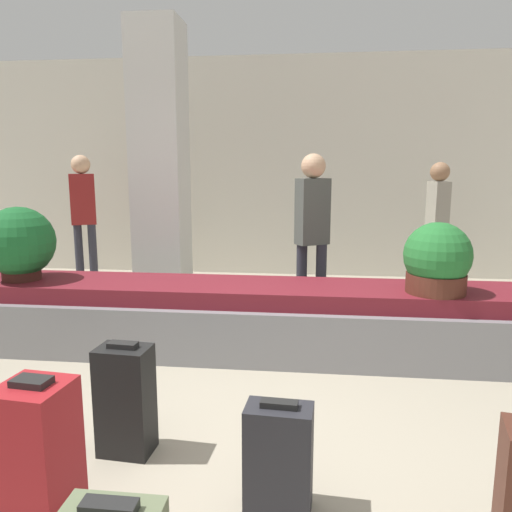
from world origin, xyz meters
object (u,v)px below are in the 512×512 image
Objects in this scene: suitcase_4 at (39,465)px; potted_plant_1 at (437,261)px; traveler_1 at (312,223)px; suitcase_0 at (279,458)px; traveler_0 at (83,208)px; potted_plant_0 at (19,244)px; traveler_2 at (437,217)px; pillar at (160,169)px; suitcase_7 at (126,400)px.

suitcase_4 is 3.16m from potted_plant_1.
traveler_1 reaches higher than suitcase_4.
suitcase_4 is at bearing -158.25° from suitcase_0.
potted_plant_0 is at bearing -103.07° from traveler_0.
suitcase_0 is 0.84× the size of potted_plant_0.
suitcase_4 is at bearing 140.07° from traveler_2.
potted_plant_1 is 0.32× the size of traveler_0.
potted_plant_0 is at bearing 168.00° from traveler_1.
pillar is 5.55× the size of potted_plant_1.
traveler_0 is (-1.35, 0.83, -0.53)m from pillar.
pillar is 3.42m from traveler_2.
traveler_2 is at bearing 8.90° from traveler_1.
traveler_0 is 1.06× the size of traveler_2.
suitcase_4 is at bearing -94.18° from suitcase_7.
traveler_1 is at bearing 135.50° from potted_plant_1.
potted_plant_0 is at bearing 138.66° from suitcase_7.
suitcase_7 is at bearing -142.88° from potted_plant_1.
potted_plant_1 is (3.62, -0.06, -0.06)m from potted_plant_0.
suitcase_0 is 0.84× the size of suitcase_7.
potted_plant_1 is (1.14, 1.94, 0.61)m from suitcase_0.
potted_plant_1 is at bearing 63.36° from suitcase_0.
pillar is at bearing -56.34° from traveler_0.
pillar is 4.83× the size of potted_plant_0.
suitcase_0 is (1.60, -3.44, -1.33)m from pillar.
potted_plant_0 is at bearing 179.05° from potted_plant_1.
suitcase_4 is at bearing -57.71° from potted_plant_0.
traveler_0 is 1.01× the size of traveler_1.
suitcase_7 is at bearing -143.80° from traveler_1.
potted_plant_1 is 1.42m from traveler_1.
traveler_2 reaches higher than potted_plant_0.
potted_plant_0 is (-2.48, 2.00, 0.67)m from suitcase_0.
suitcase_4 reaches higher than suitcase_0.
traveler_1 is at bearing 120.95° from traveler_2.
potted_plant_0 reaches higher than suitcase_0.
potted_plant_1 is 4.70m from traveler_0.
traveler_2 is (2.57, 3.85, 0.68)m from suitcase_7.
traveler_1 is (1.14, 3.26, 0.69)m from suitcase_4.
traveler_1 is at bearing 19.63° from potted_plant_0.
traveler_1 is (3.08, -1.34, -0.02)m from traveler_0.
pillar is 4.83× the size of suitcase_7.
suitcase_4 is (0.59, -3.76, -1.23)m from pillar.
suitcase_0 is at bearing -120.45° from potted_plant_1.
suitcase_0 is 0.32× the size of traveler_0.
traveler_2 reaches higher than suitcase_0.
traveler_0 is 3.35m from traveler_1.
traveler_2 is (1.54, 1.31, -0.05)m from traveler_1.
traveler_1 reaches higher than potted_plant_0.
pillar reaches higher than potted_plant_0.
traveler_1 is at bearing 72.01° from suitcase_7.
pillar is 3.37m from suitcase_7.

